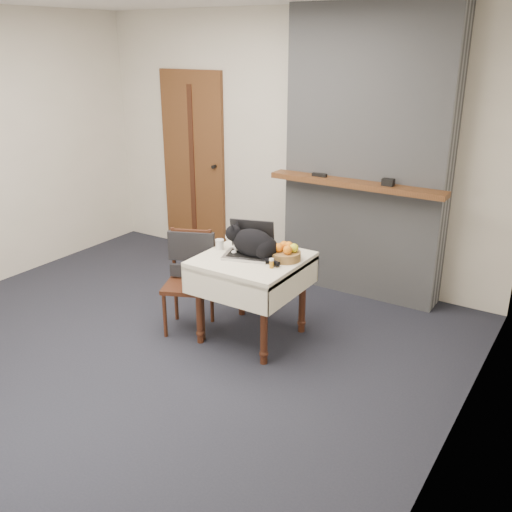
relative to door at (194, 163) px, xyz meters
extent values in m
plane|color=black|center=(1.20, -1.97, -1.00)|extent=(4.50, 4.50, 0.00)
cube|color=beige|center=(1.20, 0.03, 0.30)|extent=(4.50, 0.02, 2.60)
cube|color=beige|center=(3.45, -1.97, 0.30)|extent=(0.02, 4.00, 2.60)
cube|color=brown|center=(0.00, 0.00, 0.00)|extent=(0.82, 0.05, 2.00)
cube|color=#3B1710|center=(0.00, -0.03, 0.00)|extent=(0.06, 0.01, 1.70)
cylinder|color=black|center=(0.32, -0.04, 0.00)|extent=(0.04, 0.06, 0.04)
cube|color=gray|center=(2.10, -0.12, 0.30)|extent=(1.50, 0.30, 2.60)
cube|color=brown|center=(2.10, -0.36, 0.10)|extent=(1.62, 0.18, 0.05)
cube|color=black|center=(1.75, -0.36, 0.14)|extent=(0.14, 0.04, 0.03)
cube|color=black|center=(2.40, -0.36, 0.16)|extent=(0.10, 0.07, 0.06)
cylinder|color=#3B1710|center=(1.44, -1.80, -0.68)|extent=(0.06, 0.06, 0.64)
sphere|color=#3B1710|center=(1.44, -1.80, -0.92)|extent=(0.07, 0.07, 0.07)
cylinder|color=#3B1710|center=(2.04, -1.80, -0.68)|extent=(0.06, 0.06, 0.64)
sphere|color=#3B1710|center=(2.04, -1.80, -0.92)|extent=(0.07, 0.07, 0.07)
cylinder|color=#3B1710|center=(1.44, -1.20, -0.68)|extent=(0.06, 0.06, 0.64)
sphere|color=#3B1710|center=(1.44, -1.20, -0.92)|extent=(0.07, 0.07, 0.07)
cylinder|color=#3B1710|center=(2.04, -1.20, -0.68)|extent=(0.06, 0.06, 0.64)
sphere|color=#3B1710|center=(2.04, -1.20, -0.92)|extent=(0.07, 0.07, 0.07)
cube|color=beige|center=(1.74, -1.50, -0.33)|extent=(0.78, 0.78, 0.06)
cube|color=beige|center=(1.74, -1.88, -0.44)|extent=(0.78, 0.01, 0.22)
cube|color=beige|center=(1.74, -1.11, -0.44)|extent=(0.78, 0.01, 0.22)
cube|color=beige|center=(1.36, -1.50, -0.44)|extent=(0.01, 0.78, 0.22)
cube|color=beige|center=(2.13, -1.50, -0.44)|extent=(0.01, 0.78, 0.22)
cube|color=#B7B7BC|center=(1.71, -1.51, -0.29)|extent=(0.41, 0.34, 0.02)
cube|color=black|center=(1.71, -1.51, -0.28)|extent=(0.33, 0.25, 0.00)
cube|color=black|center=(1.67, -1.37, -0.16)|extent=(0.36, 0.17, 0.24)
cube|color=#A5CCF1|center=(1.67, -1.37, -0.16)|extent=(0.33, 0.15, 0.22)
ellipsoid|color=black|center=(1.75, -1.48, -0.19)|extent=(0.37, 0.23, 0.23)
ellipsoid|color=black|center=(1.86, -1.47, -0.21)|extent=(0.20, 0.21, 0.18)
sphere|color=black|center=(1.57, -1.49, -0.13)|extent=(0.14, 0.14, 0.13)
ellipsoid|color=white|center=(1.53, -1.50, -0.17)|extent=(0.06, 0.07, 0.06)
ellipsoid|color=white|center=(1.61, -1.49, -0.23)|extent=(0.06, 0.08, 0.09)
cone|color=black|center=(1.59, -1.53, -0.07)|extent=(0.05, 0.05, 0.05)
cone|color=black|center=(1.58, -1.46, -0.07)|extent=(0.05, 0.05, 0.05)
cylinder|color=black|center=(1.94, -1.55, -0.27)|extent=(0.20, 0.09, 0.04)
sphere|color=white|center=(1.60, -1.53, -0.28)|extent=(0.04, 0.04, 0.04)
sphere|color=white|center=(1.60, -1.45, -0.28)|extent=(0.04, 0.04, 0.04)
cylinder|color=silver|center=(1.42, -1.48, -0.26)|extent=(0.07, 0.07, 0.08)
cylinder|color=#B37216|center=(1.99, -1.60, -0.27)|extent=(0.03, 0.03, 0.06)
cylinder|color=silver|center=(1.99, -1.60, -0.23)|extent=(0.04, 0.04, 0.01)
cylinder|color=olive|center=(1.99, -1.40, -0.27)|extent=(0.24, 0.24, 0.07)
sphere|color=orange|center=(1.95, -1.43, -0.20)|extent=(0.07, 0.07, 0.07)
sphere|color=orange|center=(2.03, -1.44, -0.20)|extent=(0.07, 0.07, 0.07)
sphere|color=orange|center=(1.99, -1.35, -0.20)|extent=(0.07, 0.07, 0.07)
sphere|color=yellow|center=(2.05, -1.37, -0.20)|extent=(0.07, 0.07, 0.07)
sphere|color=orange|center=(1.96, -1.36, -0.20)|extent=(0.07, 0.07, 0.07)
cube|color=black|center=(1.89, -1.45, -0.30)|extent=(0.13, 0.04, 0.01)
cube|color=#3B1710|center=(1.23, -1.66, -0.60)|extent=(0.49, 0.49, 0.04)
cylinder|color=#3B1710|center=(1.14, -1.87, -0.80)|extent=(0.03, 0.03, 0.40)
cylinder|color=#3B1710|center=(1.44, -1.75, -0.80)|extent=(0.03, 0.03, 0.40)
cylinder|color=#3B1710|center=(1.02, -1.58, -0.80)|extent=(0.03, 0.03, 0.40)
cylinder|color=#3B1710|center=(1.31, -1.45, -0.80)|extent=(0.03, 0.03, 0.40)
cylinder|color=#3B1710|center=(1.02, -1.58, -0.38)|extent=(0.03, 0.03, 0.44)
cylinder|color=#3B1710|center=(1.31, -1.45, -0.38)|extent=(0.03, 0.03, 0.44)
cube|color=#3B1710|center=(1.16, -1.52, -0.29)|extent=(0.30, 0.15, 0.25)
cube|color=black|center=(1.17, -1.53, -0.31)|extent=(0.38, 0.20, 0.25)
camera|label=1|loc=(4.00, -4.99, 1.28)|focal=40.00mm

